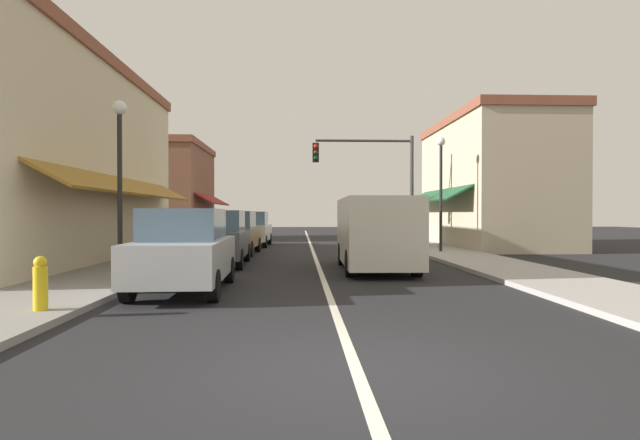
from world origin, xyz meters
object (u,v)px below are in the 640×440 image
(street_lamp_left_near, at_px, (120,158))
(fire_hydrant, at_px, (40,283))
(van_in_lane, at_px, (375,231))
(parked_car_far_left, at_px, (252,229))
(parked_car_third_left, at_px, (235,233))
(traffic_signal_mast_arm, at_px, (377,171))
(parked_car_nearest_left, at_px, (185,251))
(street_lamp_right_mid, at_px, (441,175))
(parked_car_second_left, at_px, (219,238))

(street_lamp_left_near, bearing_deg, fire_hydrant, -85.73)
(van_in_lane, bearing_deg, parked_car_far_left, 113.61)
(parked_car_third_left, xyz_separation_m, traffic_signal_mast_arm, (6.33, 3.27, 2.81))
(parked_car_nearest_left, bearing_deg, street_lamp_right_mid, 47.86)
(parked_car_nearest_left, height_order, parked_car_third_left, same)
(van_in_lane, relative_size, street_lamp_right_mid, 1.08)
(parked_car_nearest_left, xyz_separation_m, van_in_lane, (4.68, 3.94, 0.27))
(parked_car_second_left, relative_size, street_lamp_right_mid, 0.86)
(parked_car_far_left, xyz_separation_m, traffic_signal_mast_arm, (6.12, -1.94, 2.81))
(parked_car_nearest_left, relative_size, parked_car_second_left, 1.00)
(van_in_lane, relative_size, traffic_signal_mast_arm, 0.96)
(street_lamp_right_mid, distance_m, fire_hydrant, 16.03)
(parked_car_third_left, relative_size, parked_car_far_left, 1.00)
(parked_car_far_left, xyz_separation_m, street_lamp_left_near, (-2.06, -13.14, 2.18))
(van_in_lane, height_order, street_lamp_left_near, street_lamp_left_near)
(traffic_signal_mast_arm, bearing_deg, van_in_lane, -98.93)
(parked_car_second_left, xyz_separation_m, street_lamp_left_near, (-1.90, -3.50, 2.18))
(street_lamp_right_mid, bearing_deg, parked_car_second_left, -153.56)
(parked_car_far_left, xyz_separation_m, street_lamp_right_mid, (8.23, -5.47, 2.36))
(van_in_lane, xyz_separation_m, street_lamp_left_near, (-6.73, -1.96, 1.91))
(traffic_signal_mast_arm, bearing_deg, parked_car_nearest_left, -114.96)
(traffic_signal_mast_arm, height_order, fire_hydrant, traffic_signal_mast_arm)
(parked_car_third_left, distance_m, fire_hydrant, 12.63)
(parked_car_far_left, xyz_separation_m, fire_hydrant, (-1.72, -17.75, -0.33))
(parked_car_second_left, relative_size, traffic_signal_mast_arm, 0.77)
(parked_car_nearest_left, height_order, traffic_signal_mast_arm, traffic_signal_mast_arm)
(parked_car_third_left, distance_m, street_lamp_left_near, 8.43)
(parked_car_second_left, height_order, parked_car_third_left, same)
(fire_hydrant, bearing_deg, parked_car_third_left, 83.13)
(traffic_signal_mast_arm, bearing_deg, parked_car_third_left, -152.66)
(parked_car_third_left, bearing_deg, street_lamp_right_mid, -0.03)
(fire_hydrant, bearing_deg, parked_car_second_left, 79.13)
(parked_car_nearest_left, relative_size, parked_car_third_left, 1.00)
(parked_car_nearest_left, xyz_separation_m, street_lamp_right_mid, (8.25, 9.66, 2.36))
(parked_car_second_left, distance_m, fire_hydrant, 8.26)
(parked_car_nearest_left, height_order, fire_hydrant, parked_car_nearest_left)
(parked_car_far_left, bearing_deg, traffic_signal_mast_arm, -16.19)
(parked_car_second_left, bearing_deg, parked_car_nearest_left, -89.60)
(parked_car_second_left, height_order, traffic_signal_mast_arm, traffic_signal_mast_arm)
(parked_car_second_left, xyz_separation_m, traffic_signal_mast_arm, (6.29, 7.70, 2.81))
(street_lamp_left_near, bearing_deg, traffic_signal_mast_arm, 53.84)
(parked_car_third_left, xyz_separation_m, street_lamp_right_mid, (8.44, -0.26, 2.36))
(parked_car_far_left, relative_size, traffic_signal_mast_arm, 0.77)
(traffic_signal_mast_arm, distance_m, street_lamp_left_near, 13.89)
(van_in_lane, xyz_separation_m, traffic_signal_mast_arm, (1.45, 9.24, 2.55))
(van_in_lane, xyz_separation_m, street_lamp_right_mid, (3.56, 5.71, 2.09))
(parked_car_second_left, bearing_deg, fire_hydrant, -102.03)
(parked_car_third_left, relative_size, traffic_signal_mast_arm, 0.77)
(parked_car_far_left, bearing_deg, fire_hydrant, -94.11)
(parked_car_third_left, height_order, street_lamp_left_near, street_lamp_left_near)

